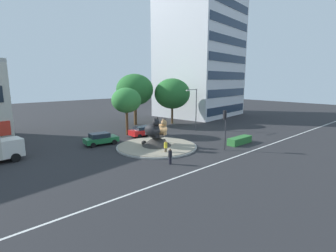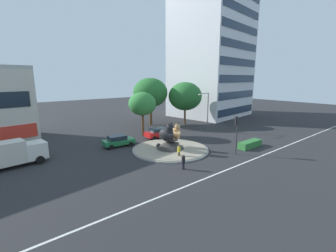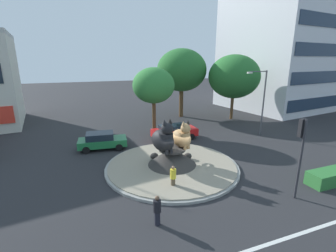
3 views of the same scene
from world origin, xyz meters
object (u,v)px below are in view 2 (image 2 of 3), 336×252
second_tree_near_tower (142,104)px  hatchback_near_shophouse (159,133)px  sedan_on_far_lane (118,141)px  cat_statue_black (167,133)px  office_tower (212,56)px  traffic_light_mast (236,128)px  streetlight_arm (207,109)px  broadleaf_tree_behind_island (150,93)px  delivery_box_truck (7,154)px  pedestrian_yellow_shirt (179,151)px  cat_statue_calico (175,132)px  third_tree_left (185,96)px  pedestrian_black_shirt (183,162)px

second_tree_near_tower → hatchback_near_shophouse: 5.30m
sedan_on_far_lane → cat_statue_black: bearing=-52.0°
cat_statue_black → office_tower: bearing=107.5°
sedan_on_far_lane → second_tree_near_tower: bearing=32.0°
traffic_light_mast → cat_statue_black: bearing=44.8°
traffic_light_mast → streetlight_arm: streetlight_arm is taller
cat_statue_black → broadleaf_tree_behind_island: (8.20, 15.55, 4.10)m
broadleaf_tree_behind_island → delivery_box_truck: (-24.70, -9.26, -4.99)m
streetlight_arm → pedestrian_yellow_shirt: 15.05m
traffic_light_mast → streetlight_arm: (6.47, 10.58, 0.71)m
cat_statue_calico → sedan_on_far_lane: bearing=-152.3°
second_tree_near_tower → third_tree_left: 12.35m
traffic_light_mast → pedestrian_black_shirt: 8.77m
office_tower → broadleaf_tree_behind_island: size_ratio=3.13×
pedestrian_yellow_shirt → sedan_on_far_lane: sedan_on_far_lane is taller
pedestrian_black_shirt → sedan_on_far_lane: pedestrian_black_shirt is taller
broadleaf_tree_behind_island → office_tower: bearing=3.4°
sedan_on_far_lane → cat_statue_calico: bearing=-41.2°
pedestrian_black_shirt → delivery_box_truck: 18.51m
second_tree_near_tower → pedestrian_yellow_shirt: (-2.43, -11.67, -4.48)m
pedestrian_black_shirt → hatchback_near_shophouse: size_ratio=0.35×
second_tree_near_tower → pedestrian_black_shirt: 15.93m
third_tree_left → sedan_on_far_lane: (-17.93, -5.61, -4.95)m
streetlight_arm → pedestrian_black_shirt: streetlight_arm is taller
second_tree_near_tower → traffic_light_mast: bearing=-75.4°
hatchback_near_shophouse → delivery_box_truck: delivery_box_truck is taller
broadleaf_tree_behind_island → pedestrian_yellow_shirt: 20.92m
streetlight_arm → pedestrian_black_shirt: (-14.85, -10.12, -3.22)m
pedestrian_black_shirt → pedestrian_yellow_shirt: 3.59m
delivery_box_truck → hatchback_near_shophouse: bearing=-6.1°
cat_statue_black → sedan_on_far_lane: size_ratio=0.60×
second_tree_near_tower → delivery_box_truck: 19.16m
cat_statue_calico → streetlight_arm: size_ratio=0.34×
third_tree_left → streetlight_arm: 7.66m
pedestrian_black_shirt → streetlight_arm: bearing=177.3°
cat_statue_black → cat_statue_calico: size_ratio=1.14×
broadleaf_tree_behind_island → pedestrian_black_shirt: 24.34m
office_tower → hatchback_near_shophouse: size_ratio=6.38×
traffic_light_mast → delivery_box_truck: size_ratio=0.66×
second_tree_near_tower → sedan_on_far_lane: size_ratio=1.62×
pedestrian_yellow_shirt → pedestrian_black_shirt: bearing=-128.6°
office_tower → streetlight_arm: bearing=-149.0°
third_tree_left → delivery_box_truck: bearing=-169.8°
cat_statue_black → delivery_box_truck: (-16.50, 6.28, -0.89)m
sedan_on_far_lane → broadleaf_tree_behind_island: bearing=44.3°
traffic_light_mast → hatchback_near_shophouse: bearing=11.7°
streetlight_arm → hatchback_near_shophouse: bearing=-13.9°
cat_statue_black → pedestrian_yellow_shirt: cat_statue_black is taller
sedan_on_far_lane → hatchback_near_shophouse: size_ratio=0.96×
cat_statue_black → office_tower: size_ratio=0.09×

